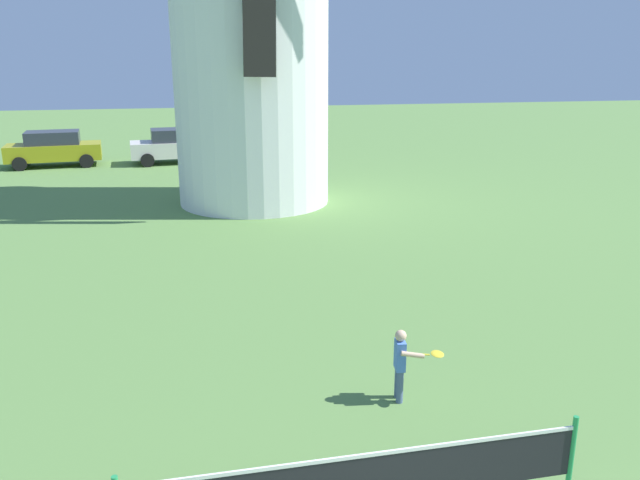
{
  "coord_description": "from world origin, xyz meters",
  "views": [
    {
      "loc": [
        -1.77,
        -2.88,
        4.78
      ],
      "look_at": [
        -0.21,
        4.34,
        2.63
      ],
      "focal_mm": 35.62,
      "sensor_mm": 36.0,
      "label": 1
    }
  ],
  "objects_px": {
    "windmill": "(249,2)",
    "player_far": "(402,361)",
    "parked_car_mustard": "(54,148)",
    "parked_car_cream": "(179,145)",
    "tennis_net": "(362,480)"
  },
  "relations": [
    {
      "from": "windmill",
      "to": "player_far",
      "type": "xyz_separation_m",
      "value": [
        0.56,
        -13.34,
        -5.76
      ]
    },
    {
      "from": "player_far",
      "to": "parked_car_mustard",
      "type": "xyz_separation_m",
      "value": [
        -8.48,
        22.45,
        0.19
      ]
    },
    {
      "from": "windmill",
      "to": "parked_car_cream",
      "type": "height_order",
      "value": "windmill"
    },
    {
      "from": "tennis_net",
      "to": "player_far",
      "type": "relative_size",
      "value": 4.37
    },
    {
      "from": "windmill",
      "to": "parked_car_mustard",
      "type": "height_order",
      "value": "windmill"
    },
    {
      "from": "player_far",
      "to": "parked_car_mustard",
      "type": "bearing_deg",
      "value": 110.7
    },
    {
      "from": "windmill",
      "to": "tennis_net",
      "type": "xyz_separation_m",
      "value": [
        -0.74,
        -15.84,
        -5.7
      ]
    },
    {
      "from": "windmill",
      "to": "parked_car_mustard",
      "type": "xyz_separation_m",
      "value": [
        -7.92,
        9.11,
        -5.57
      ]
    },
    {
      "from": "windmill",
      "to": "parked_car_cream",
      "type": "relative_size",
      "value": 3.06
    },
    {
      "from": "windmill",
      "to": "parked_car_mustard",
      "type": "relative_size",
      "value": 3.28
    },
    {
      "from": "windmill",
      "to": "tennis_net",
      "type": "bearing_deg",
      "value": -92.66
    },
    {
      "from": "windmill",
      "to": "parked_car_cream",
      "type": "xyz_separation_m",
      "value": [
        -2.45,
        8.94,
        -5.57
      ]
    },
    {
      "from": "tennis_net",
      "to": "parked_car_cream",
      "type": "bearing_deg",
      "value": 93.96
    },
    {
      "from": "windmill",
      "to": "parked_car_cream",
      "type": "distance_m",
      "value": 10.82
    },
    {
      "from": "windmill",
      "to": "player_far",
      "type": "distance_m",
      "value": 14.54
    }
  ]
}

